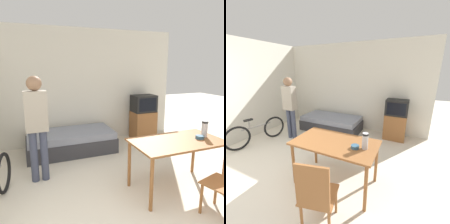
% 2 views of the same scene
% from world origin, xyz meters
% --- Properties ---
extents(wall_back, '(5.15, 0.06, 2.70)m').
position_xyz_m(wall_back, '(0.00, 3.54, 1.35)').
color(wall_back, silver).
rests_on(wall_back, ground_plane).
extents(daybed, '(1.85, 0.95, 0.46)m').
position_xyz_m(daybed, '(-0.22, 2.95, 0.23)').
color(daybed, '#333338').
rests_on(daybed, ground_plane).
extents(tv, '(0.57, 0.46, 1.12)m').
position_xyz_m(tv, '(1.69, 3.18, 0.55)').
color(tv, brown).
rests_on(tv, ground_plane).
extents(dining_table, '(1.37, 0.77, 0.78)m').
position_xyz_m(dining_table, '(0.97, 0.90, 0.69)').
color(dining_table, brown).
rests_on(dining_table, ground_plane).
extents(person_standing, '(0.34, 0.23, 1.71)m').
position_xyz_m(person_standing, '(-0.93, 1.92, 1.00)').
color(person_standing, '#3D4256').
rests_on(person_standing, ground_plane).
extents(thermos_flask, '(0.09, 0.09, 0.25)m').
position_xyz_m(thermos_flask, '(1.47, 0.90, 0.91)').
color(thermos_flask, '#B7B7BC').
rests_on(thermos_flask, dining_table).
extents(mate_bowl, '(0.12, 0.12, 0.05)m').
position_xyz_m(mate_bowl, '(1.34, 0.85, 0.80)').
color(mate_bowl, '#335670').
rests_on(mate_bowl, dining_table).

